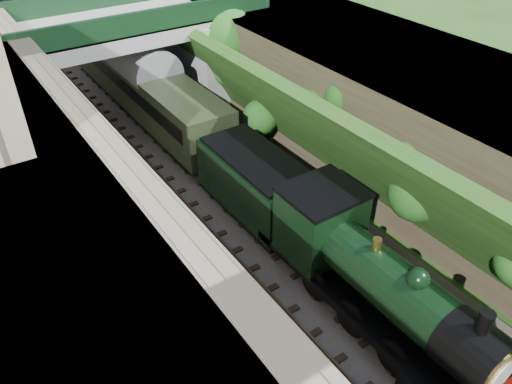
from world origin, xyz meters
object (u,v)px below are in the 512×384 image
Objects in this scene: locomotive at (374,281)px; tree at (228,40)px; road_bridge at (135,54)px; tender at (256,187)px.

tree is at bearing 74.76° from locomotive.
tree is at bearing -26.37° from road_bridge.
locomotive is at bearing -89.26° from road_bridge.
road_bridge reaches higher than locomotive.
tender is at bearing -115.37° from tree.
road_bridge is 2.42× the size of tree.
tender is at bearing -88.82° from road_bridge.
tree is 11.41m from tender.
road_bridge is 1.56× the size of locomotive.
tree is at bearing 64.63° from tender.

